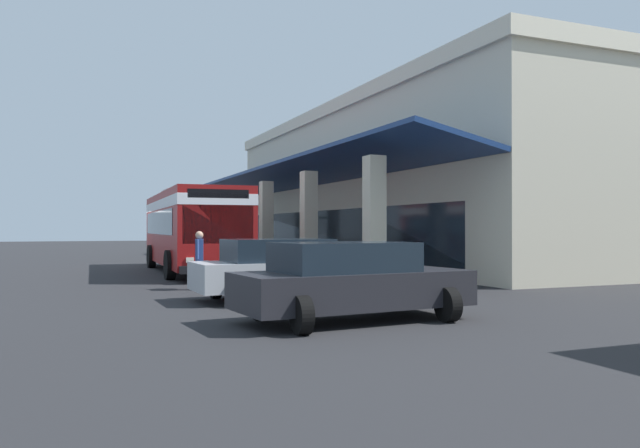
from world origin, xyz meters
The scene contains 8 objects.
ground centered at (0.00, 8.00, 0.00)m, with size 120.00×120.00×0.00m, color #262628.
curb_strip centered at (1.34, 4.07, 0.06)m, with size 33.16×0.50×0.12m, color #9E998E.
plaza_building centered at (1.34, 13.69, 3.89)m, with size 27.94×14.88×7.77m.
transit_bus centered at (4.50, 0.97, 1.85)m, with size 11.28×3.06×3.34m.
parked_sedan_silver centered at (14.95, 1.27, 0.75)m, with size 2.53×4.45×1.47m.
parked_sedan_charcoal centered at (18.77, 1.29, 0.75)m, with size 2.70×4.54×1.47m.
pedestrian centered at (11.84, -0.16, 0.92)m, with size 0.63×0.54×1.65m.
potted_palm centered at (-7.19, 4.96, 0.65)m, with size 1.80×2.03×2.52m.
Camera 1 is at (29.15, -3.58, 1.73)m, focal length 34.59 mm.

